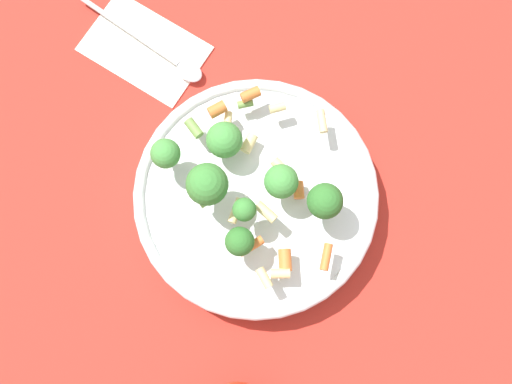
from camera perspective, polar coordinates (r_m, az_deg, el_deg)
name	(u,v)px	position (r m, az deg, el deg)	size (l,w,h in m)	color
ground_plane	(256,202)	(0.75, 0.00, -0.98)	(3.00, 3.00, 0.00)	#B72D23
bowl	(256,198)	(0.73, 0.00, -0.56)	(0.29, 0.29, 0.05)	silver
pasta_salad	(245,181)	(0.66, -1.10, 1.02)	(0.21, 0.23, 0.08)	#8CB766
napkin	(144,48)	(0.83, -10.59, 13.31)	(0.17, 0.19, 0.01)	white
spoon	(162,53)	(0.81, -8.97, 12.98)	(0.12, 0.18, 0.01)	silver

